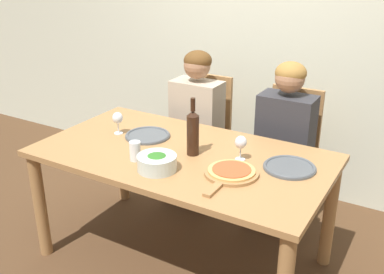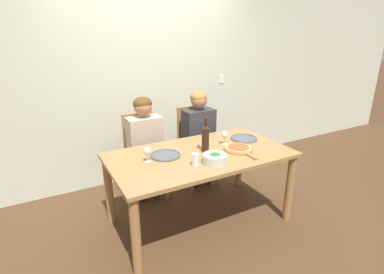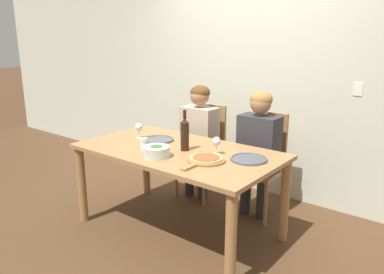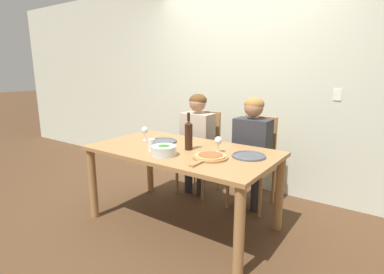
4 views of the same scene
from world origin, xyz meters
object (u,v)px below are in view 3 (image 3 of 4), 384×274
Objects in this scene: dinner_plate_left at (158,140)px; wine_glass_right at (216,142)px; chair_left at (205,148)px; wine_glass_left at (139,128)px; broccoli_bowl at (156,151)px; pizza_on_board at (206,159)px; dinner_plate_right at (249,159)px; wine_bottle at (185,134)px; water_tumbler at (144,145)px; person_woman at (198,131)px; chair_right at (263,161)px; person_man at (258,143)px.

wine_glass_right reaches higher than dinner_plate_left.
chair_left is 6.65× the size of wine_glass_left.
broccoli_bowl is 0.41m from pizza_on_board.
dinner_plate_right is at bearing 3.70° from wine_glass_left.
wine_glass_right is at bearing -1.34° from dinner_plate_left.
water_tumbler is at bearing -135.88° from wine_bottle.
dinner_plate_left is at bearing 167.52° from wine_bottle.
person_woman is 4.15× the size of dinner_plate_right.
dinner_plate_right is at bearing 23.12° from water_tumbler.
wine_glass_right is (0.28, 0.07, -0.04)m from wine_bottle.
chair_right is at bearing 67.70° from wine_bottle.
person_man is 8.16× the size of wine_glass_right.
wine_bottle is at bearing 157.53° from pizza_on_board.
wine_glass_right is 1.31× the size of water_tumbler.
pizza_on_board is (-0.02, -0.94, 0.26)m from chair_right.
wine_glass_right is (-0.04, 0.20, 0.09)m from pizza_on_board.
wine_glass_left is at bearing -177.40° from wine_glass_right.
wine_glass_left is (-0.22, -0.66, 0.13)m from person_woman.
chair_right is 0.78m from dinner_plate_right.
dinner_plate_left is at bearing 15.50° from wine_glass_left.
chair_right is 0.82× the size of person_man.
broccoli_bowl is 0.62m from wine_glass_left.
broccoli_bowl is at bearing -48.36° from dinner_plate_left.
wine_glass_right is (0.35, 0.35, 0.06)m from broccoli_bowl.
person_woman and person_man have the same top height.
person_man is 4.15× the size of dinner_plate_right.
dinner_plate_right is 0.35m from pizza_on_board.
dinner_plate_right is 0.67× the size of pizza_on_board.
person_man is 0.63m from dinner_plate_right.
wine_glass_right is at bearing 100.48° from pizza_on_board.
person_woman is 1.03m from broccoli_bowl.
chair_left is 1.05m from wine_glass_right.
wine_bottle reaches higher than water_tumbler.
wine_bottle reaches higher than wine_glass_right.
person_woman is at bearing 148.23° from dinner_plate_right.
person_man is 0.95m from dinner_plate_left.
pizza_on_board is (-0.02, -0.83, 0.04)m from person_man.
wine_bottle reaches higher than broccoli_bowl.
pizza_on_board is 0.58m from water_tumbler.
person_woman is 0.61m from dinner_plate_left.
dinner_plate_left is 0.96m from dinner_plate_right.
chair_right is 4.50× the size of broccoli_bowl.
person_woman is at bearing 107.65° from broccoli_bowl.
pizza_on_board is at bearing -90.97° from chair_right.
chair_left is 0.82× the size of person_man.
pizza_on_board is (-0.25, -0.24, 0.01)m from dinner_plate_right.
wine_bottle reaches higher than chair_right.
broccoli_bowl is at bearing -72.35° from person_woman.
person_man reaches higher than pizza_on_board.
wine_bottle is (0.38, -0.69, 0.17)m from person_woman.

